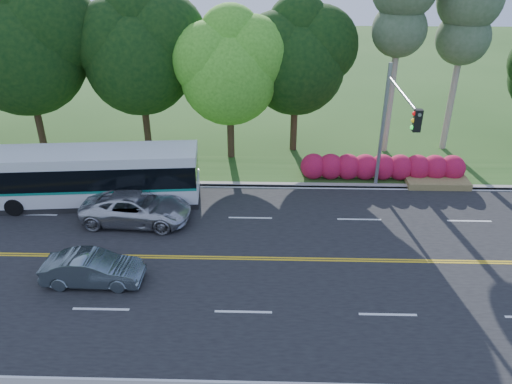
{
  "coord_description": "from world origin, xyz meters",
  "views": [
    {
      "loc": [
        0.39,
        -18.18,
        13.02
      ],
      "look_at": [
        -0.17,
        2.0,
        2.3
      ],
      "focal_mm": 35.0,
      "sensor_mm": 36.0,
      "label": 1
    }
  ],
  "objects_px": {
    "sedan": "(93,269)",
    "suv": "(137,208)",
    "traffic_signal": "(393,119)",
    "transit_bus": "(89,178)"
  },
  "relations": [
    {
      "from": "traffic_signal",
      "to": "suv",
      "type": "distance_m",
      "value": 13.4
    },
    {
      "from": "traffic_signal",
      "to": "sedan",
      "type": "xyz_separation_m",
      "value": [
        -13.23,
        -7.26,
        -3.98
      ]
    },
    {
      "from": "transit_bus",
      "to": "sedan",
      "type": "relative_size",
      "value": 2.83
    },
    {
      "from": "traffic_signal",
      "to": "suv",
      "type": "height_order",
      "value": "traffic_signal"
    },
    {
      "from": "sedan",
      "to": "suv",
      "type": "relative_size",
      "value": 0.76
    },
    {
      "from": "traffic_signal",
      "to": "transit_bus",
      "type": "xyz_separation_m",
      "value": [
        -15.49,
        -0.51,
        -3.18
      ]
    },
    {
      "from": "sedan",
      "to": "suv",
      "type": "xyz_separation_m",
      "value": [
        0.63,
        4.89,
        0.07
      ]
    },
    {
      "from": "traffic_signal",
      "to": "suv",
      "type": "bearing_deg",
      "value": -169.34
    },
    {
      "from": "traffic_signal",
      "to": "suv",
      "type": "relative_size",
      "value": 1.31
    },
    {
      "from": "sedan",
      "to": "traffic_signal",
      "type": "bearing_deg",
      "value": -60.77
    }
  ]
}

